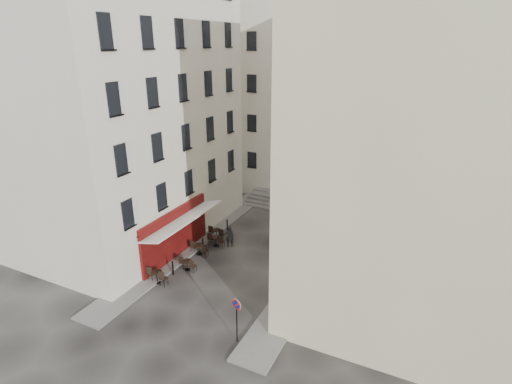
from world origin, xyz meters
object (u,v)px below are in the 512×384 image
Objects in this scene: bistro_table_b at (188,264)px; pedestrian at (230,236)px; no_parking_sign at (236,312)px; bistro_table_a at (158,276)px.

pedestrian is (0.87, 3.99, 0.35)m from bistro_table_b.
bistro_table_a is (-6.83, 2.43, -1.24)m from no_parking_sign.
no_parking_sign is 1.53× the size of pedestrian.
bistro_table_b is at bearing 44.93° from pedestrian.
no_parking_sign is at bearing -36.61° from bistro_table_b.
pedestrian is (-5.13, 8.46, -0.95)m from no_parking_sign.
bistro_table_b is 0.78× the size of pedestrian.
no_parking_sign is 1.74× the size of bistro_table_a.
no_parking_sign reaches higher than pedestrian.
no_parking_sign is 7.60m from bistro_table_b.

